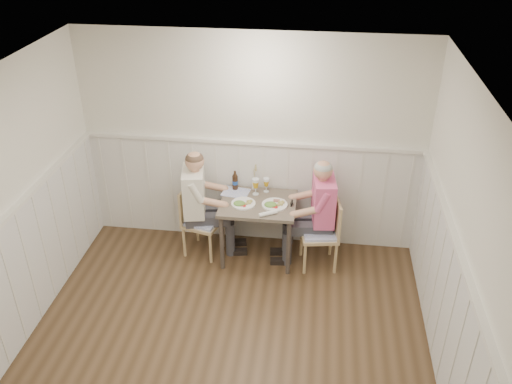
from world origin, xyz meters
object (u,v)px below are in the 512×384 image
chair_left (199,218)px  chair_right (324,230)px  man_in_pink (319,220)px  diner_cream (199,211)px  beer_bottle (235,181)px  grass_vase (254,177)px  dining_table (258,210)px

chair_left → chair_right: bearing=-3.2°
man_in_pink → diner_cream: (-1.41, -0.00, 0.01)m
beer_bottle → grass_vase: size_ratio=0.69×
chair_left → man_in_pink: size_ratio=0.65×
grass_vase → chair_right: bearing=-23.1°
dining_table → grass_vase: (-0.09, 0.30, 0.26)m
dining_table → chair_right: (0.77, -0.07, -0.17)m
beer_bottle → grass_vase: bearing=8.7°
grass_vase → beer_bottle: bearing=-171.3°
chair_left → man_in_pink: bearing=0.1°
dining_table → chair_right: bearing=-5.1°
diner_cream → dining_table: bearing=-1.1°
man_in_pink → diner_cream: bearing=-179.9°
chair_left → beer_bottle: 0.62m
chair_left → diner_cream: (0.01, -0.00, 0.10)m
chair_left → grass_vase: size_ratio=2.46×
man_in_pink → grass_vase: size_ratio=3.80×
beer_bottle → diner_cream: bearing=-147.7°
dining_table → chair_left: bearing=178.9°
chair_right → chair_left: 1.49m
dining_table → diner_cream: (-0.71, 0.01, -0.08)m
man_in_pink → beer_bottle: size_ratio=5.51×
chair_right → diner_cream: size_ratio=0.64×
dining_table → grass_vase: 0.41m
man_in_pink → diner_cream: 1.41m
dining_table → beer_bottle: 0.46m
chair_right → dining_table: bearing=174.9°
man_in_pink → beer_bottle: bearing=166.1°
chair_left → diner_cream: 0.10m
dining_table → chair_left: 0.74m
diner_cream → grass_vase: size_ratio=3.88×
beer_bottle → chair_right: bearing=-17.2°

